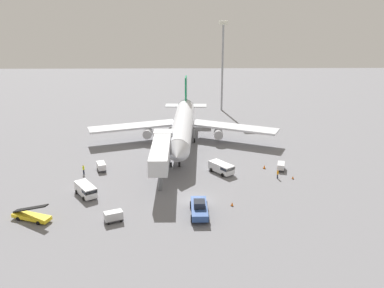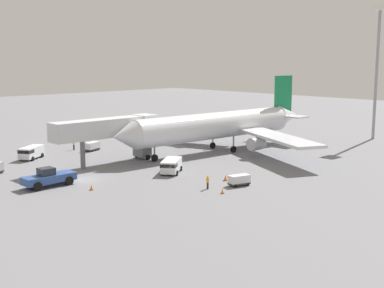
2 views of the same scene
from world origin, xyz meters
name	(u,v)px [view 1 (image 1 of 2)]	position (x,y,z in m)	size (l,w,h in m)	color
ground_plane	(197,200)	(0.00, 0.00, 0.00)	(300.00, 300.00, 0.00)	slate
airplane_at_gate	(183,124)	(-2.27, 28.54, 4.40)	(42.70, 42.24, 12.38)	silver
jet_bridge	(161,151)	(-5.93, 8.97, 5.13)	(3.46, 17.29, 6.92)	silver
pushback_tug	(199,208)	(0.24, -4.88, 1.09)	(2.66, 6.55, 2.38)	#2D4C8E
belt_loader_truck	(32,216)	(-23.64, -6.04, 0.74)	(6.03, 3.62, 2.92)	yellow
service_van_mid_right	(222,168)	(4.92, 11.01, 1.08)	(4.73, 5.27, 1.86)	white
service_van_outer_left	(86,190)	(-17.71, 1.78, 1.12)	(4.43, 5.16, 1.94)	white
baggage_cart_far_right	(281,166)	(16.10, 12.37, 0.75)	(1.88, 2.85, 1.34)	#38383D
baggage_cart_far_left	(113,216)	(-11.93, -6.62, 0.86)	(2.83, 2.18, 1.56)	#38383D
baggage_cart_mid_left	(101,166)	(-17.42, 12.73, 0.82)	(2.23, 3.06, 1.48)	#38383D
ground_crew_worker_foreground	(278,174)	(14.60, 8.35, 0.88)	(0.37, 0.37, 1.66)	#1E2333
ground_crew_worker_midground	(84,169)	(-20.28, 10.90, 0.97)	(0.47, 0.47, 1.84)	#1E2333
safety_cone_alpha	(232,204)	(5.37, -2.07, 0.32)	(0.42, 0.42, 0.64)	black
safety_cone_bravo	(293,177)	(17.29, 8.08, 0.29)	(0.38, 0.38, 0.59)	black
safety_cone_charlie	(264,167)	(13.14, 13.09, 0.37)	(0.50, 0.50, 0.75)	black
apron_light_mast	(223,49)	(9.06, 59.90, 17.72)	(2.40, 2.40, 25.52)	#93969B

